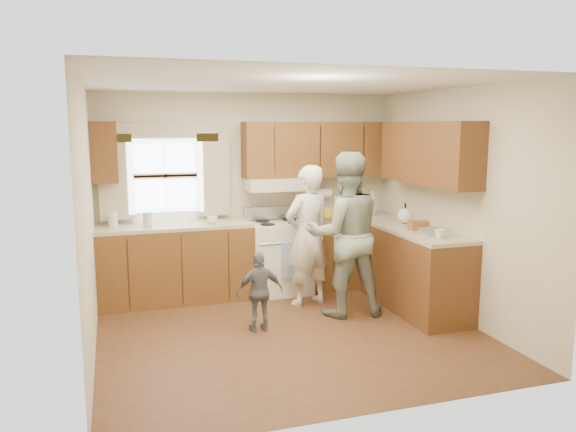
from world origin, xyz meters
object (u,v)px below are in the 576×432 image
object	(u,v)px
woman_left	(308,236)
woman_right	(345,234)
child	(260,292)
stove	(279,256)

from	to	relation	value
woman_left	woman_right	world-z (taller)	woman_right
woman_right	child	world-z (taller)	woman_right
woman_left	woman_right	size ratio (longest dim) A/B	0.91
stove	woman_right	xyz separation A→B (m)	(0.46, -1.04, 0.45)
woman_left	child	world-z (taller)	woman_left
woman_right	woman_left	bearing A→B (deg)	-51.85
woman_right	child	size ratio (longest dim) A/B	2.19
woman_left	child	xyz separation A→B (m)	(-0.76, -0.69, -0.41)
stove	child	bearing A→B (deg)	-114.48
woman_left	stove	bearing A→B (deg)	-88.48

